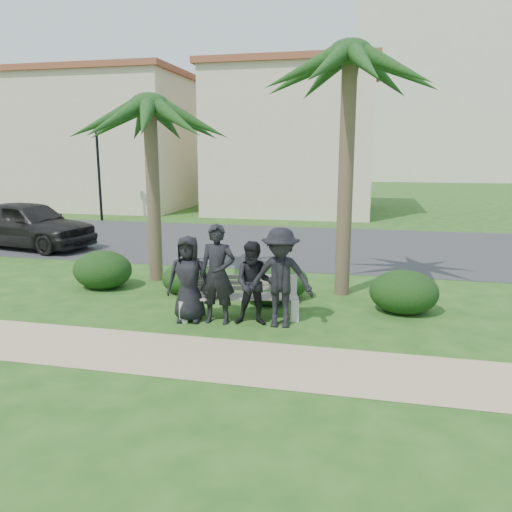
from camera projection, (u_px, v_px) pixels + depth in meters
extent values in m
plane|color=#1F4D16|center=(206.00, 317.00, 9.48)|extent=(160.00, 160.00, 0.00)
cube|color=tan|center=(169.00, 354.00, 7.76)|extent=(30.00, 1.60, 0.01)
cube|color=#2D2D30|center=(280.00, 244.00, 17.12)|extent=(160.00, 8.00, 0.01)
cube|color=beige|center=(105.00, 145.00, 28.55)|extent=(10.00, 8.00, 7.00)
cube|color=brown|center=(101.00, 78.00, 27.80)|extent=(10.40, 8.40, 0.30)
cube|color=beige|center=(295.00, 144.00, 26.16)|extent=(8.00, 8.00, 7.00)
cube|color=brown|center=(296.00, 71.00, 25.42)|extent=(8.40, 8.40, 0.30)
cube|color=beige|center=(473.00, 90.00, 56.91)|extent=(26.00, 18.00, 20.00)
cylinder|color=black|center=(99.00, 177.00, 22.48)|extent=(0.12, 0.12, 4.00)
sphere|color=white|center=(96.00, 128.00, 22.04)|extent=(0.36, 0.36, 0.36)
cube|color=gray|center=(239.00, 297.00, 9.35)|extent=(2.26, 1.03, 0.04)
cube|color=gray|center=(242.00, 283.00, 9.51)|extent=(2.14, 0.57, 0.26)
cube|color=beige|center=(188.00, 304.00, 9.61)|extent=(0.27, 0.53, 0.40)
cube|color=beige|center=(293.00, 312.00, 9.17)|extent=(0.27, 0.53, 0.40)
imported|color=black|center=(189.00, 279.00, 9.15)|extent=(0.83, 0.59, 1.60)
imported|color=black|center=(217.00, 274.00, 9.03)|extent=(0.68, 0.46, 1.83)
imported|color=black|center=(254.00, 284.00, 8.96)|extent=(0.81, 0.66, 1.53)
imported|color=black|center=(280.00, 278.00, 8.83)|extent=(1.23, 0.79, 1.80)
ellipsoid|color=black|center=(102.00, 269.00, 11.49)|extent=(1.37, 1.13, 0.90)
ellipsoid|color=black|center=(186.00, 278.00, 11.06)|extent=(1.07, 0.88, 0.70)
ellipsoid|color=black|center=(268.00, 287.00, 10.28)|extent=(1.08, 0.89, 0.71)
ellipsoid|color=black|center=(281.00, 280.00, 10.70)|extent=(1.18, 0.98, 0.77)
ellipsoid|color=black|center=(404.00, 291.00, 9.72)|extent=(1.32, 1.09, 0.86)
cylinder|color=brown|center=(153.00, 195.00, 11.87)|extent=(0.32, 0.32, 4.15)
cylinder|color=brown|center=(346.00, 179.00, 10.56)|extent=(0.32, 0.32, 5.05)
imported|color=black|center=(29.00, 224.00, 16.22)|extent=(4.81, 2.61, 1.55)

